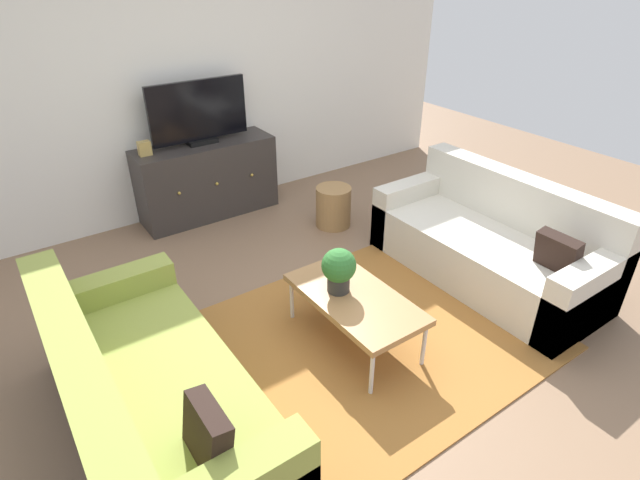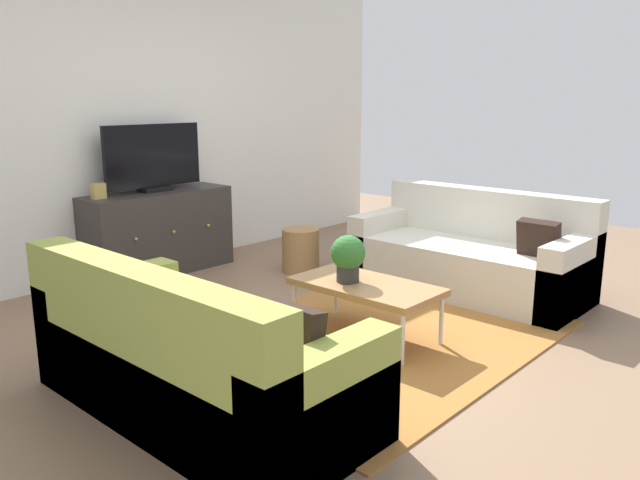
{
  "view_description": "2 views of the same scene",
  "coord_description": "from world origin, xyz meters",
  "px_view_note": "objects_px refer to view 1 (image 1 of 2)",
  "views": [
    {
      "loc": [
        -1.74,
        -2.18,
        2.35
      ],
      "look_at": [
        0.0,
        0.3,
        0.6
      ],
      "focal_mm": 28.21,
      "sensor_mm": 36.0,
      "label": 1
    },
    {
      "loc": [
        -3.15,
        -2.54,
        1.58
      ],
      "look_at": [
        0.0,
        0.3,
        0.6
      ],
      "focal_mm": 35.37,
      "sensor_mm": 36.0,
      "label": 2
    }
  ],
  "objects_px": {
    "couch_left_side": "(142,403)",
    "coffee_table": "(355,299)",
    "couch_right_side": "(493,245)",
    "potted_plant": "(339,269)",
    "flat_screen_tv": "(199,113)",
    "mantel_clock": "(145,148)",
    "tv_console": "(207,180)",
    "wicker_basket": "(333,207)"
  },
  "relations": [
    {
      "from": "couch_left_side",
      "to": "coffee_table",
      "type": "relative_size",
      "value": 1.91
    },
    {
      "from": "couch_right_side",
      "to": "couch_left_side",
      "type": "bearing_deg",
      "value": 180.0
    },
    {
      "from": "coffee_table",
      "to": "potted_plant",
      "type": "bearing_deg",
      "value": 115.78
    },
    {
      "from": "couch_right_side",
      "to": "potted_plant",
      "type": "xyz_separation_m",
      "value": [
        -1.5,
        0.1,
        0.28
      ]
    },
    {
      "from": "flat_screen_tv",
      "to": "couch_right_side",
      "type": "bearing_deg",
      "value": -59.15
    },
    {
      "from": "potted_plant",
      "to": "mantel_clock",
      "type": "bearing_deg",
      "value": 102.11
    },
    {
      "from": "couch_left_side",
      "to": "potted_plant",
      "type": "distance_m",
      "value": 1.4
    },
    {
      "from": "coffee_table",
      "to": "mantel_clock",
      "type": "bearing_deg",
      "value": 102.78
    },
    {
      "from": "potted_plant",
      "to": "couch_right_side",
      "type": "bearing_deg",
      "value": -3.86
    },
    {
      "from": "couch_left_side",
      "to": "flat_screen_tv",
      "type": "bearing_deg",
      "value": 58.97
    },
    {
      "from": "couch_left_side",
      "to": "potted_plant",
      "type": "bearing_deg",
      "value": 4.21
    },
    {
      "from": "couch_right_side",
      "to": "coffee_table",
      "type": "bearing_deg",
      "value": -179.71
    },
    {
      "from": "tv_console",
      "to": "mantel_clock",
      "type": "xyz_separation_m",
      "value": [
        -0.56,
        0.0,
        0.44
      ]
    },
    {
      "from": "flat_screen_tv",
      "to": "couch_left_side",
      "type": "bearing_deg",
      "value": -121.03
    },
    {
      "from": "couch_right_side",
      "to": "potted_plant",
      "type": "bearing_deg",
      "value": 176.14
    },
    {
      "from": "coffee_table",
      "to": "potted_plant",
      "type": "relative_size",
      "value": 3.12
    },
    {
      "from": "couch_right_side",
      "to": "mantel_clock",
      "type": "distance_m",
      "value": 3.14
    },
    {
      "from": "mantel_clock",
      "to": "couch_right_side",
      "type": "bearing_deg",
      "value": -50.09
    },
    {
      "from": "coffee_table",
      "to": "wicker_basket",
      "type": "distance_m",
      "value": 1.71
    },
    {
      "from": "couch_right_side",
      "to": "wicker_basket",
      "type": "height_order",
      "value": "couch_right_side"
    },
    {
      "from": "couch_right_side",
      "to": "wicker_basket",
      "type": "xyz_separation_m",
      "value": [
        -0.55,
        1.45,
        -0.08
      ]
    },
    {
      "from": "coffee_table",
      "to": "flat_screen_tv",
      "type": "bearing_deg",
      "value": 89.63
    },
    {
      "from": "flat_screen_tv",
      "to": "wicker_basket",
      "type": "relative_size",
      "value": 2.4
    },
    {
      "from": "couch_left_side",
      "to": "tv_console",
      "type": "height_order",
      "value": "couch_left_side"
    },
    {
      "from": "coffee_table",
      "to": "flat_screen_tv",
      "type": "relative_size",
      "value": 1.02
    },
    {
      "from": "tv_console",
      "to": "flat_screen_tv",
      "type": "xyz_separation_m",
      "value": [
        0.0,
        0.02,
        0.67
      ]
    },
    {
      "from": "tv_console",
      "to": "wicker_basket",
      "type": "distance_m",
      "value": 1.29
    },
    {
      "from": "mantel_clock",
      "to": "wicker_basket",
      "type": "bearing_deg",
      "value": -32.92
    },
    {
      "from": "potted_plant",
      "to": "flat_screen_tv",
      "type": "relative_size",
      "value": 0.33
    },
    {
      "from": "flat_screen_tv",
      "to": "mantel_clock",
      "type": "height_order",
      "value": "flat_screen_tv"
    },
    {
      "from": "couch_right_side",
      "to": "mantel_clock",
      "type": "xyz_separation_m",
      "value": [
        -1.99,
        2.37,
        0.53
      ]
    },
    {
      "from": "coffee_table",
      "to": "couch_left_side",
      "type": "bearing_deg",
      "value": 179.71
    },
    {
      "from": "potted_plant",
      "to": "wicker_basket",
      "type": "distance_m",
      "value": 1.68
    },
    {
      "from": "tv_console",
      "to": "flat_screen_tv",
      "type": "relative_size",
      "value": 1.42
    },
    {
      "from": "coffee_table",
      "to": "tv_console",
      "type": "relative_size",
      "value": 0.72
    },
    {
      "from": "flat_screen_tv",
      "to": "mantel_clock",
      "type": "bearing_deg",
      "value": -177.94
    },
    {
      "from": "couch_right_side",
      "to": "potted_plant",
      "type": "distance_m",
      "value": 1.53
    },
    {
      "from": "couch_left_side",
      "to": "wicker_basket",
      "type": "distance_m",
      "value": 2.73
    },
    {
      "from": "couch_left_side",
      "to": "couch_right_side",
      "type": "xyz_separation_m",
      "value": [
        2.87,
        0.0,
        0.0
      ]
    },
    {
      "from": "couch_left_side",
      "to": "coffee_table",
      "type": "height_order",
      "value": "couch_left_side"
    },
    {
      "from": "potted_plant",
      "to": "mantel_clock",
      "type": "xyz_separation_m",
      "value": [
        -0.49,
        2.27,
        0.26
      ]
    },
    {
      "from": "coffee_table",
      "to": "mantel_clock",
      "type": "height_order",
      "value": "mantel_clock"
    }
  ]
}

